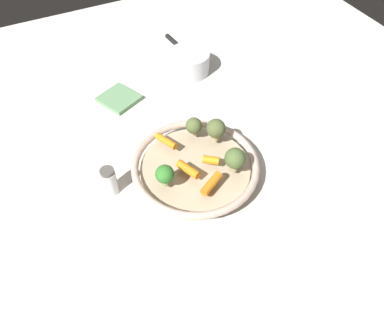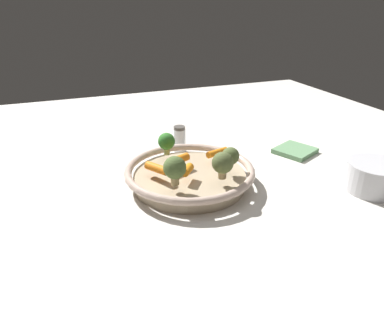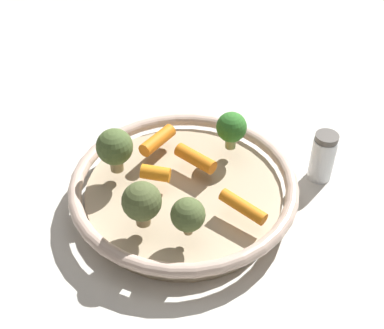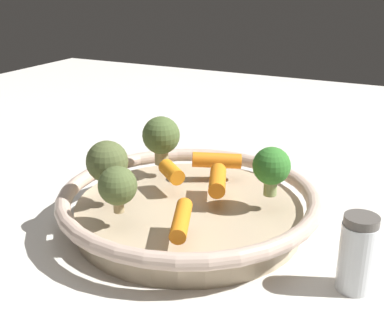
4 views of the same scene
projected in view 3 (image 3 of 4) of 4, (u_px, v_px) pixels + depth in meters
ground_plane at (184, 204)px, 0.77m from camera, size 1.98×1.98×0.00m
serving_bowl at (184, 191)px, 0.76m from camera, size 0.33×0.33×0.05m
baby_carrot_center at (243, 207)px, 0.69m from camera, size 0.07×0.04×0.02m
baby_carrot_left at (160, 139)px, 0.79m from camera, size 0.05×0.07×0.02m
baby_carrot_right at (156, 173)px, 0.73m from camera, size 0.04×0.05×0.02m
baby_carrot_near_rim at (195, 158)px, 0.76m from camera, size 0.07×0.04×0.02m
broccoli_floret_edge at (188, 215)px, 0.64m from camera, size 0.04×0.04×0.05m
broccoli_floret_mid at (231, 128)px, 0.77m from camera, size 0.05×0.05×0.06m
broccoli_floret_small at (115, 148)px, 0.73m from camera, size 0.05×0.05×0.07m
broccoli_floret_large at (142, 202)px, 0.65m from camera, size 0.05×0.05×0.06m
salt_shaker at (323, 157)px, 0.79m from camera, size 0.04×0.04×0.08m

